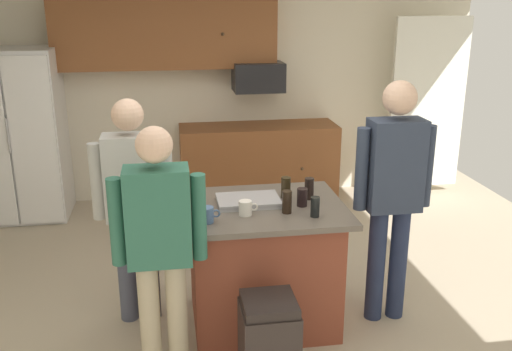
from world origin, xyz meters
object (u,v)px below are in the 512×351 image
(person_host_foreground, at_px, (393,186))
(microwave_over_range, at_px, (258,77))
(tumbler_amber, at_px, (287,202))
(serving_tray, at_px, (248,201))
(person_elder_center, at_px, (159,240))
(mug_blue_stoneware, at_px, (246,208))
(trash_bin, at_px, (269,344))
(person_guest_right, at_px, (133,198))
(glass_dark_ale, at_px, (286,187))
(mug_ceramic_white, at_px, (207,215))
(glass_short_whisky, at_px, (302,197))
(refrigerator, at_px, (18,135))
(glass_stout_tall, at_px, (309,189))
(glass_pilsner, at_px, (315,207))
(kitchen_island, at_px, (263,264))

(person_host_foreground, bearing_deg, microwave_over_range, -74.17)
(tumbler_amber, relative_size, serving_tray, 0.35)
(person_elder_center, bearing_deg, mug_blue_stoneware, -3.90)
(tumbler_amber, height_order, trash_bin, tumbler_amber)
(person_elder_center, xyz_separation_m, serving_tray, (0.62, 0.57, 0.01))
(person_guest_right, distance_m, glass_dark_ale, 1.09)
(tumbler_amber, relative_size, trash_bin, 0.26)
(microwave_over_range, height_order, mug_ceramic_white, microwave_over_range)
(microwave_over_range, bearing_deg, glass_short_whisky, -92.77)
(glass_short_whisky, bearing_deg, refrigerator, 133.90)
(mug_ceramic_white, height_order, trash_bin, mug_ceramic_white)
(microwave_over_range, distance_m, glass_stout_tall, 2.59)
(person_host_foreground, bearing_deg, refrigerator, -34.80)
(refrigerator, distance_m, tumbler_amber, 3.56)
(person_guest_right, distance_m, glass_pilsner, 1.29)
(person_guest_right, bearing_deg, glass_pilsner, -8.40)
(refrigerator, height_order, microwave_over_range, refrigerator)
(glass_pilsner, bearing_deg, mug_blue_stoneware, 167.49)
(glass_stout_tall, bearing_deg, glass_pilsner, -97.64)
(mug_blue_stoneware, distance_m, trash_bin, 0.89)
(glass_stout_tall, height_order, glass_pilsner, glass_stout_tall)
(mug_blue_stoneware, xyz_separation_m, glass_pilsner, (0.45, -0.10, 0.02))
(person_guest_right, relative_size, glass_stout_tall, 10.65)
(person_host_foreground, relative_size, tumbler_amber, 11.47)
(person_host_foreground, bearing_deg, glass_dark_ale, -11.41)
(refrigerator, relative_size, trash_bin, 2.97)
(mug_blue_stoneware, distance_m, mug_ceramic_white, 0.28)
(person_host_foreground, relative_size, glass_pilsner, 13.01)
(serving_tray, distance_m, trash_bin, 1.02)
(kitchen_island, bearing_deg, glass_pilsner, -40.17)
(tumbler_amber, xyz_separation_m, glass_dark_ale, (0.06, 0.30, -0.00))
(tumbler_amber, xyz_separation_m, glass_stout_tall, (0.22, 0.24, 0.00))
(refrigerator, height_order, tumbler_amber, refrigerator)
(person_guest_right, distance_m, tumbler_amber, 1.10)
(person_host_foreground, bearing_deg, glass_stout_tall, -10.75)
(glass_dark_ale, xyz_separation_m, glass_pilsner, (0.11, -0.39, -0.01))
(tumbler_amber, relative_size, glass_short_whisky, 1.22)
(tumbler_amber, bearing_deg, mug_ceramic_white, -171.39)
(microwave_over_range, height_order, tumbler_amber, microwave_over_range)
(person_host_foreground, xyz_separation_m, mug_blue_stoneware, (-1.06, -0.08, -0.07))
(person_host_foreground, xyz_separation_m, serving_tray, (-1.02, 0.13, -0.10))
(kitchen_island, distance_m, person_elder_center, 1.00)
(kitchen_island, relative_size, mug_blue_stoneware, 8.77)
(tumbler_amber, distance_m, mug_blue_stoneware, 0.28)
(glass_pilsner, bearing_deg, person_host_foreground, 16.35)
(kitchen_island, height_order, glass_stout_tall, glass_stout_tall)
(glass_stout_tall, distance_m, trash_bin, 1.16)
(person_elder_center, bearing_deg, person_guest_right, 68.82)
(kitchen_island, height_order, person_guest_right, person_guest_right)
(person_elder_center, height_order, mug_blue_stoneware, person_elder_center)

